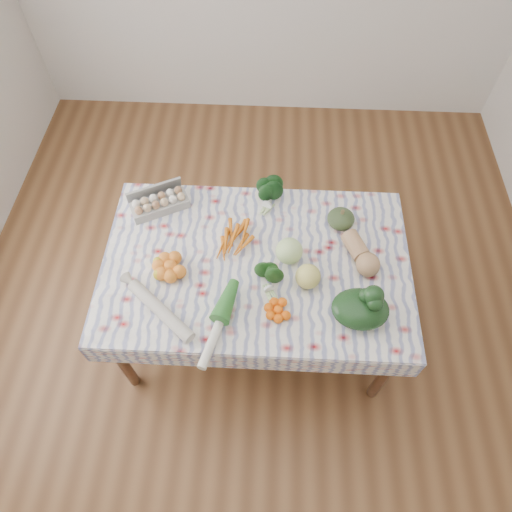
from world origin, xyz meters
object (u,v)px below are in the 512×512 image
dining_table (256,270)px  grapefruit (308,276)px  kabocha_squash (341,219)px  cabbage (289,251)px  egg_carton (160,204)px  butternut_squash (361,253)px

dining_table → grapefruit: 0.33m
kabocha_squash → grapefruit: 0.44m
kabocha_squash → cabbage: (-0.29, -0.25, 0.02)m
dining_table → grapefruit: (0.27, -0.12, 0.15)m
egg_carton → kabocha_squash: kabocha_squash is taller
dining_table → cabbage: 0.24m
egg_carton → grapefruit: grapefruit is taller
dining_table → butternut_squash: butternut_squash is taller
egg_carton → kabocha_squash: 1.04m
dining_table → cabbage: cabbage is taller
butternut_squash → dining_table: bearing=160.8°
dining_table → egg_carton: egg_carton is taller
kabocha_squash → grapefruit: grapefruit is taller
cabbage → grapefruit: size_ratio=1.10×
egg_carton → cabbage: bearing=-49.2°
kabocha_squash → cabbage: size_ratio=1.06×
kabocha_squash → grapefruit: size_ratio=1.17×
kabocha_squash → butternut_squash: bearing=-68.2°
kabocha_squash → grapefruit: bearing=-115.8°
egg_carton → dining_table: bearing=-57.4°
butternut_squash → egg_carton: bearing=141.6°
butternut_squash → grapefruit: grapefruit is taller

